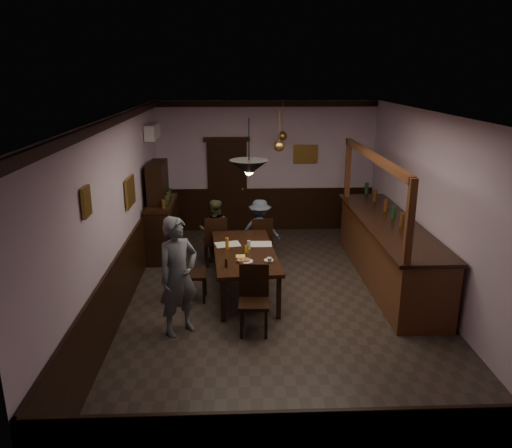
{
  "coord_description": "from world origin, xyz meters",
  "views": [
    {
      "loc": [
        -0.69,
        -7.35,
        3.62
      ],
      "look_at": [
        -0.37,
        0.68,
        1.15
      ],
      "focal_mm": 35.0,
      "sensor_mm": 36.0,
      "label": 1
    }
  ],
  "objects_px": {
    "chair_far_left": "(215,239)",
    "chair_side": "(189,270)",
    "coffee_cup": "(270,260)",
    "pendant_iron": "(249,168)",
    "person_seated_right": "(260,230)",
    "chair_near": "(254,296)",
    "bar_counter": "(388,249)",
    "chair_far_right": "(262,239)",
    "person_seated_left": "(214,230)",
    "pendant_brass_far": "(283,136)",
    "soda_can": "(246,249)",
    "dining_table": "(245,254)",
    "sideboard": "(162,219)",
    "person_standing": "(178,276)",
    "pendant_brass_mid": "(279,146)"
  },
  "relations": [
    {
      "from": "chair_far_left",
      "to": "soda_can",
      "type": "xyz_separation_m",
      "value": [
        0.57,
        -1.33,
        0.27
      ]
    },
    {
      "from": "pendant_iron",
      "to": "chair_near",
      "type": "bearing_deg",
      "value": -84.5
    },
    {
      "from": "chair_far_right",
      "to": "pendant_brass_mid",
      "type": "height_order",
      "value": "pendant_brass_mid"
    },
    {
      "from": "pendant_brass_mid",
      "to": "coffee_cup",
      "type": "bearing_deg",
      "value": -98.69
    },
    {
      "from": "dining_table",
      "to": "pendant_iron",
      "type": "bearing_deg",
      "value": -85.69
    },
    {
      "from": "chair_far_right",
      "to": "person_seated_right",
      "type": "height_order",
      "value": "person_seated_right"
    },
    {
      "from": "chair_far_left",
      "to": "chair_near",
      "type": "distance_m",
      "value": 2.63
    },
    {
      "from": "pendant_brass_mid",
      "to": "pendant_brass_far",
      "type": "relative_size",
      "value": 1.0
    },
    {
      "from": "coffee_cup",
      "to": "dining_table",
      "type": "bearing_deg",
      "value": 119.43
    },
    {
      "from": "chair_far_right",
      "to": "person_seated_left",
      "type": "relative_size",
      "value": 0.75
    },
    {
      "from": "chair_near",
      "to": "pendant_iron",
      "type": "relative_size",
      "value": 1.22
    },
    {
      "from": "chair_near",
      "to": "pendant_brass_far",
      "type": "bearing_deg",
      "value": 82.89
    },
    {
      "from": "chair_far_right",
      "to": "chair_side",
      "type": "height_order",
      "value": "chair_side"
    },
    {
      "from": "chair_far_left",
      "to": "chair_far_right",
      "type": "height_order",
      "value": "chair_far_left"
    },
    {
      "from": "bar_counter",
      "to": "chair_far_left",
      "type": "bearing_deg",
      "value": 165.25
    },
    {
      "from": "chair_near",
      "to": "pendant_brass_mid",
      "type": "height_order",
      "value": "pendant_brass_mid"
    },
    {
      "from": "person_standing",
      "to": "person_seated_right",
      "type": "xyz_separation_m",
      "value": [
        1.29,
        2.9,
        -0.26
      ]
    },
    {
      "from": "sideboard",
      "to": "soda_can",
      "type": "bearing_deg",
      "value": -49.91
    },
    {
      "from": "chair_near",
      "to": "pendant_iron",
      "type": "distance_m",
      "value": 1.83
    },
    {
      "from": "bar_counter",
      "to": "pendant_brass_mid",
      "type": "relative_size",
      "value": 5.07
    },
    {
      "from": "chair_side",
      "to": "person_seated_right",
      "type": "distance_m",
      "value": 2.22
    },
    {
      "from": "person_standing",
      "to": "sideboard",
      "type": "distance_m",
      "value": 3.29
    },
    {
      "from": "chair_far_right",
      "to": "dining_table",
      "type": "bearing_deg",
      "value": 70.5
    },
    {
      "from": "soda_can",
      "to": "chair_far_left",
      "type": "bearing_deg",
      "value": 113.18
    },
    {
      "from": "chair_far_left",
      "to": "soda_can",
      "type": "relative_size",
      "value": 8.25
    },
    {
      "from": "dining_table",
      "to": "person_seated_right",
      "type": "height_order",
      "value": "person_seated_right"
    },
    {
      "from": "dining_table",
      "to": "person_seated_left",
      "type": "relative_size",
      "value": 1.82
    },
    {
      "from": "chair_far_left",
      "to": "chair_side",
      "type": "height_order",
      "value": "chair_far_left"
    },
    {
      "from": "pendant_brass_far",
      "to": "soda_can",
      "type": "bearing_deg",
      "value": -106.1
    },
    {
      "from": "person_seated_left",
      "to": "soda_can",
      "type": "distance_m",
      "value": 1.72
    },
    {
      "from": "coffee_cup",
      "to": "pendant_iron",
      "type": "relative_size",
      "value": 0.1
    },
    {
      "from": "dining_table",
      "to": "coffee_cup",
      "type": "bearing_deg",
      "value": -56.26
    },
    {
      "from": "person_seated_right",
      "to": "chair_near",
      "type": "bearing_deg",
      "value": 93.7
    },
    {
      "from": "person_seated_left",
      "to": "pendant_brass_far",
      "type": "bearing_deg",
      "value": -136.27
    },
    {
      "from": "chair_side",
      "to": "chair_far_left",
      "type": "bearing_deg",
      "value": -13.04
    },
    {
      "from": "chair_side",
      "to": "dining_table",
      "type": "bearing_deg",
      "value": -72.94
    },
    {
      "from": "sideboard",
      "to": "dining_table",
      "type": "bearing_deg",
      "value": -49.05
    },
    {
      "from": "chair_far_right",
      "to": "person_seated_left",
      "type": "height_order",
      "value": "person_seated_left"
    },
    {
      "from": "chair_near",
      "to": "person_seated_right",
      "type": "bearing_deg",
      "value": 88.93
    },
    {
      "from": "person_seated_left",
      "to": "person_seated_right",
      "type": "relative_size",
      "value": 1.02
    },
    {
      "from": "chair_near",
      "to": "person_seated_right",
      "type": "height_order",
      "value": "person_seated_right"
    },
    {
      "from": "pendant_brass_mid",
      "to": "chair_far_left",
      "type": "bearing_deg",
      "value": -176.28
    },
    {
      "from": "chair_side",
      "to": "soda_can",
      "type": "distance_m",
      "value": 1.0
    },
    {
      "from": "soda_can",
      "to": "sideboard",
      "type": "height_order",
      "value": "sideboard"
    },
    {
      "from": "person_seated_right",
      "to": "person_standing",
      "type": "bearing_deg",
      "value": 74.22
    },
    {
      "from": "dining_table",
      "to": "coffee_cup",
      "type": "height_order",
      "value": "coffee_cup"
    },
    {
      "from": "person_seated_right",
      "to": "coffee_cup",
      "type": "relative_size",
      "value": 15.24
    },
    {
      "from": "person_standing",
      "to": "soda_can",
      "type": "xyz_separation_m",
      "value": [
        0.98,
        1.23,
        -0.06
      ]
    },
    {
      "from": "chair_near",
      "to": "chair_side",
      "type": "relative_size",
      "value": 1.04
    },
    {
      "from": "bar_counter",
      "to": "sideboard",
      "type": "bearing_deg",
      "value": 160.65
    }
  ]
}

